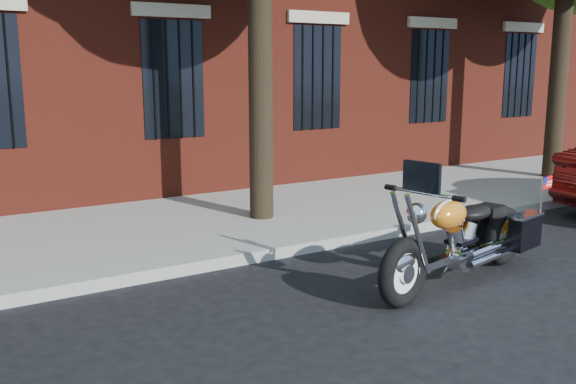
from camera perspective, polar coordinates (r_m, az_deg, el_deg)
ground at (r=7.34m, az=5.56°, el=-8.30°), size 120.00×120.00×0.00m
curb at (r=8.40m, az=-0.18°, el=-5.19°), size 40.00×0.16×0.15m
sidewalk at (r=9.99m, az=-5.87°, el=-2.58°), size 40.00×3.60×0.15m
motorcycle at (r=7.58m, az=15.56°, el=-4.06°), size 2.96×1.20×1.48m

